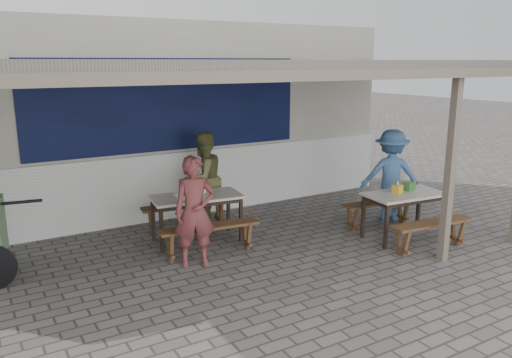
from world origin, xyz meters
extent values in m
plane|color=#65605B|center=(0.00, 0.00, 0.00)|extent=(60.00, 60.00, 0.00)
cube|color=beige|center=(0.00, 3.60, 1.75)|extent=(9.00, 1.20, 3.50)
cube|color=white|center=(0.00, 2.97, 0.60)|extent=(9.00, 0.10, 1.20)
cube|color=#0F1249|center=(-0.20, 2.98, 2.05)|extent=(5.00, 0.03, 1.60)
cube|color=#5A534D|center=(0.00, 1.00, 2.75)|extent=(9.00, 4.20, 0.12)
cube|color=#695D4F|center=(0.00, -1.05, 2.65)|extent=(9.00, 0.12, 0.12)
cube|color=#695D4F|center=(2.35, -0.90, 1.35)|extent=(0.11, 0.11, 2.70)
cube|color=silver|center=(-0.38, 1.60, 0.73)|extent=(1.46, 0.83, 0.04)
cube|color=black|center=(-0.38, 1.60, 0.67)|extent=(1.35, 0.72, 0.06)
cube|color=black|center=(-1.04, 1.40, 0.35)|extent=(0.05, 0.05, 0.71)
cube|color=black|center=(0.22, 1.25, 0.35)|extent=(0.05, 0.05, 0.71)
cube|color=black|center=(-0.98, 1.95, 0.35)|extent=(0.05, 0.05, 0.71)
cube|color=black|center=(0.28, 1.81, 0.35)|extent=(0.05, 0.05, 0.71)
cube|color=brown|center=(-0.45, 0.99, 0.43)|extent=(1.51, 0.45, 0.04)
cube|color=brown|center=(-1.04, 1.06, 0.21)|extent=(0.08, 0.28, 0.41)
cube|color=brown|center=(0.14, 0.92, 0.21)|extent=(0.08, 0.28, 0.41)
cube|color=brown|center=(-0.31, 2.22, 0.43)|extent=(1.51, 0.45, 0.04)
cube|color=brown|center=(-0.90, 2.28, 0.21)|extent=(0.08, 0.28, 0.41)
cube|color=brown|center=(0.28, 2.15, 0.21)|extent=(0.08, 0.28, 0.41)
cube|color=silver|center=(2.55, 0.06, 0.73)|extent=(1.33, 0.81, 0.04)
cube|color=black|center=(2.55, 0.06, 0.67)|extent=(1.22, 0.70, 0.06)
cube|color=black|center=(1.95, -0.16, 0.35)|extent=(0.05, 0.05, 0.71)
cube|color=black|center=(3.10, -0.28, 0.35)|extent=(0.05, 0.05, 0.71)
cube|color=black|center=(2.00, 0.40, 0.35)|extent=(0.05, 0.05, 0.71)
cube|color=black|center=(3.15, 0.29, 0.35)|extent=(0.05, 0.05, 0.71)
cube|color=brown|center=(2.49, -0.55, 0.43)|extent=(1.39, 0.41, 0.04)
cube|color=brown|center=(1.95, -0.50, 0.21)|extent=(0.08, 0.28, 0.41)
cube|color=brown|center=(3.02, -0.61, 0.21)|extent=(0.08, 0.28, 0.41)
cube|color=brown|center=(2.61, 0.68, 0.43)|extent=(1.39, 0.41, 0.04)
cube|color=brown|center=(2.07, 0.73, 0.21)|extent=(0.08, 0.28, 0.41)
cube|color=brown|center=(3.14, 0.63, 0.21)|extent=(0.08, 0.28, 0.41)
cylinder|color=black|center=(-2.97, 1.64, 1.00)|extent=(0.73, 0.16, 0.04)
imported|color=brown|center=(-0.79, 0.74, 0.78)|extent=(0.65, 0.52, 1.55)
imported|color=brown|center=(0.10, 2.39, 0.81)|extent=(0.95, 0.84, 1.62)
imported|color=#40689B|center=(3.08, 0.90, 0.82)|extent=(1.21, 1.10, 1.63)
cube|color=gold|center=(2.45, 0.13, 0.81)|extent=(0.15, 0.15, 0.13)
cube|color=#3C7232|center=(2.75, 0.17, 0.81)|extent=(0.22, 0.17, 0.13)
cylinder|color=silver|center=(-0.20, 1.73, 0.80)|extent=(0.09, 0.09, 0.10)
imported|color=white|center=(-0.64, 1.60, 0.78)|extent=(0.29, 0.29, 0.05)
camera|label=1|loc=(-3.40, -5.35, 2.79)|focal=35.00mm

